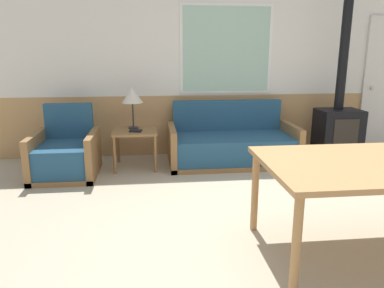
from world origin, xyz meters
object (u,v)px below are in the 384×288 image
object	(u,v)px
couch	(232,146)
wood_stove	(339,121)
armchair	(66,156)
side_table	(135,136)
table_lamp	(132,96)
dining_table	(375,170)

from	to	relation	value
couch	wood_stove	size ratio (longest dim) A/B	0.74
couch	wood_stove	world-z (taller)	wood_stove
armchair	side_table	world-z (taller)	armchair
table_lamp	wood_stove	bearing A→B (deg)	-1.37
couch	table_lamp	xyz separation A→B (m)	(-1.34, 0.04, 0.70)
armchair	table_lamp	xyz separation A→B (m)	(0.83, 0.34, 0.69)
side_table	wood_stove	size ratio (longest dim) A/B	0.25
side_table	dining_table	bearing A→B (deg)	-52.36
armchair	wood_stove	xyz separation A→B (m)	(3.68, 0.27, 0.31)
armchair	side_table	xyz separation A→B (m)	(0.86, 0.24, 0.18)
armchair	wood_stove	bearing A→B (deg)	-2.17
dining_table	wood_stove	bearing A→B (deg)	68.09
couch	table_lamp	distance (m)	1.51
table_lamp	dining_table	size ratio (longest dim) A/B	0.33
dining_table	armchair	bearing A→B (deg)	141.45
dining_table	table_lamp	bearing A→B (deg)	126.87
couch	dining_table	size ratio (longest dim) A/B	1.05
table_lamp	side_table	bearing A→B (deg)	-76.39
armchair	couch	bearing A→B (deg)	1.43
couch	side_table	world-z (taller)	couch
side_table	dining_table	distance (m)	3.04
couch	armchair	distance (m)	2.19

